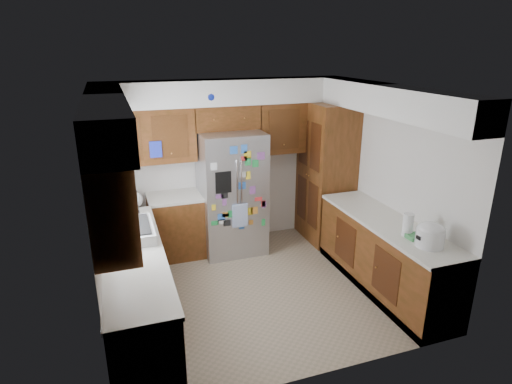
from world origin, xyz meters
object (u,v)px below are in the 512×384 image
at_px(fridge, 232,193).
at_px(rice_cooker, 430,234).
at_px(paper_towel, 408,225).
at_px(pantry, 326,173).

relative_size(fridge, rice_cooker, 5.86).
bearing_deg(paper_towel, pantry, 88.39).
height_order(rice_cooker, paper_towel, same).
bearing_deg(paper_towel, fridge, 124.49).
bearing_deg(paper_towel, rice_cooker, -79.07).
height_order(pantry, rice_cooker, pantry).
bearing_deg(fridge, paper_towel, -55.51).
bearing_deg(pantry, paper_towel, -91.61).
bearing_deg(pantry, rice_cooker, -90.01).
relative_size(fridge, paper_towel, 6.86).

